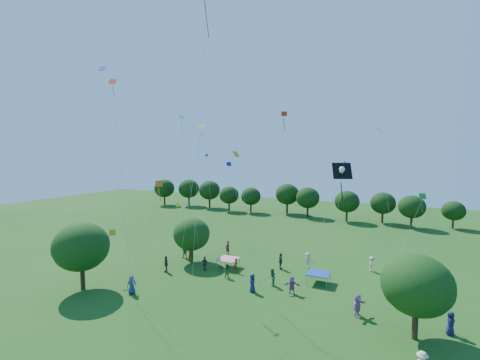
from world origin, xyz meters
The scene contains 38 objects.
near_tree_west centered at (-15.18, 10.04, 4.27)m, with size 5.23×5.23×6.64m.
near_tree_north centered at (-9.96, 21.26, 3.50)m, with size 4.44×4.44×5.50m.
near_tree_east centered at (13.72, 14.31, 3.99)m, with size 4.81×4.81×6.17m.
treeline centered at (-1.73, 55.43, 4.09)m, with size 88.01×8.77×6.77m.
tent_red_stripe centered at (-5.03, 21.42, 1.04)m, with size 2.20×2.20×1.10m.
tent_blue centered at (5.42, 21.37, 1.04)m, with size 2.20×2.20×1.10m.
crowd_person_0 centered at (0.11, 16.56, 0.89)m, with size 0.88×0.47×1.77m, color #1A1D4C.
crowd_person_1 centered at (-7.39, 25.87, 0.89)m, with size 0.66×0.43×1.78m, color maroon.
crowd_person_2 centered at (-11.52, 22.06, 0.89)m, with size 0.88×0.48×1.79m, color #265830.
crowd_person_3 centered at (10.19, 27.25, 0.87)m, with size 1.13×0.51×1.73m, color #B8B293.
crowd_person_4 centered at (-10.70, 17.22, 0.92)m, with size 1.08×0.49×1.84m, color #3C3630.
crowd_person_5 centered at (3.65, 17.80, 0.84)m, with size 1.56×0.56×1.67m, color #854E82.
crowd_person_6 centered at (16.12, 16.02, 0.88)m, with size 0.87×0.47×1.75m, color #1A1C4D.
crowd_person_7 centered at (-10.36, 21.40, 0.75)m, with size 0.56×0.36×1.50m, color maroon.
crowd_person_8 centered at (1.35, 18.67, 0.88)m, with size 0.87×0.47×1.76m, color #2A633F.
crowd_person_10 centered at (-7.01, 19.51, 0.81)m, with size 0.95×0.43×1.62m, color #3C3530.
crowd_person_11 centered at (9.70, 15.96, 0.94)m, with size 1.75×0.62×1.87m, color #AA65AD.
crowd_person_12 centered at (-10.10, 11.32, 0.88)m, with size 0.87×0.47×1.76m, color navy.
crowd_person_13 centered at (-3.53, 20.40, 0.81)m, with size 0.60×0.39×1.62m, color maroon.
crowd_person_14 centered at (-3.76, 18.64, 0.77)m, with size 0.76×0.41×1.54m, color #2D5D27.
crowd_person_15 centered at (3.41, 25.36, 0.91)m, with size 1.18×0.53×1.81m, color #BBB695.
crowd_person_16 centered at (0.67, 23.54, 0.94)m, with size 1.11×0.50×1.88m, color #372E2C.
pirate_kite centered at (8.70, 11.75, 11.98)m, with size 4.54×1.19×11.35m.
red_high_kite centered at (-3.36, 13.72, 22.34)m, with size 0.98×2.42×26.06m.
small_kite_0 centered at (2.10, 18.75, 13.84)m, with size 1.05×2.79×16.06m.
small_kite_1 centered at (-5.06, 8.77, 9.15)m, with size 5.46×2.64×9.92m.
small_kite_2 centered at (-14.92, 25.44, 5.38)m, with size 4.19×4.19×5.01m.
small_kite_3 centered at (-4.55, 14.24, 12.93)m, with size 4.25×1.66×14.65m.
small_kite_4 centered at (-0.85, 15.13, 9.55)m, with size 3.33×0.60×11.21m.
small_kite_5 centered at (10.81, 28.58, 13.62)m, with size 2.38×4.22×14.85m.
small_kite_6 centered at (-8.13, 17.62, 13.66)m, with size 1.74×1.38×16.07m.
small_kite_7 centered at (6.93, 26.32, 10.33)m, with size 1.66×1.95×11.17m.
small_kite_8 centered at (-11.19, 11.08, 16.34)m, with size 2.99×1.42×18.86m.
small_kite_9 centered at (-0.13, 14.35, 11.20)m, with size 2.19×1.51×12.18m.
small_kite_10 centered at (-14.22, 13.28, 4.44)m, with size 6.25×3.44×3.87m.
small_kite_11 centered at (14.73, 28.33, 7.81)m, with size 3.00×3.48×7.67m.
small_kite_12 centered at (-8.52, 23.09, 9.66)m, with size 0.41×2.17×11.96m.
small_kite_13 centered at (-11.97, 10.96, 17.05)m, with size 3.85×0.79×20.09m.
Camera 1 is at (11.76, -10.95, 13.26)m, focal length 24.00 mm.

